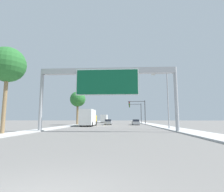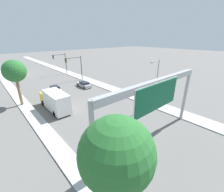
{
  "view_description": "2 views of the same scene",
  "coord_description": "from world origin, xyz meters",
  "views": [
    {
      "loc": [
        1.7,
        -2.92,
        1.56
      ],
      "look_at": [
        0.0,
        28.59,
        5.66
      ],
      "focal_mm": 28.0,
      "sensor_mm": 36.0,
      "label": 1
    },
    {
      "loc": [
        -13.46,
        9.76,
        11.89
      ],
      "look_at": [
        1.35,
        26.52,
        3.03
      ],
      "focal_mm": 24.0,
      "sensor_mm": 36.0,
      "label": 2
    }
  ],
  "objects": [
    {
      "name": "sidewalk_right",
      "position": [
        9.5,
        60.0,
        0.07
      ],
      "size": [
        3.0,
        120.0,
        0.15
      ],
      "color": "#BABABA",
      "rests_on": "ground"
    },
    {
      "name": "median_strip_left",
      "position": [
        -9.0,
        60.0,
        0.07
      ],
      "size": [
        2.0,
        120.0,
        0.15
      ],
      "color": "#BABABA",
      "rests_on": "ground"
    },
    {
      "name": "sign_gantry",
      "position": [
        0.0,
        17.88,
        6.23
      ],
      "size": [
        16.82,
        0.73,
        7.75
      ],
      "color": "#9EA0A5",
      "rests_on": "ground"
    },
    {
      "name": "car_far_left",
      "position": [
        -1.75,
        42.99,
        0.66
      ],
      "size": [
        1.76,
        4.39,
        1.39
      ],
      "color": "#A5A8AD",
      "rests_on": "ground"
    },
    {
      "name": "car_mid_left",
      "position": [
        5.25,
        41.72,
        0.65
      ],
      "size": [
        1.71,
        4.75,
        1.37
      ],
      "color": "#A5A8AD",
      "rests_on": "ground"
    },
    {
      "name": "truck_box_primary",
      "position": [
        -5.25,
        68.08,
        1.58
      ],
      "size": [
        2.34,
        8.39,
        3.1
      ],
      "color": "white",
      "rests_on": "ground"
    },
    {
      "name": "truck_box_secondary",
      "position": [
        -5.25,
        33.82,
        1.73
      ],
      "size": [
        2.46,
        8.25,
        3.42
      ],
      "color": "yellow",
      "rests_on": "ground"
    },
    {
      "name": "traffic_light_near_intersection",
      "position": [
        6.98,
        48.0,
        4.62
      ],
      "size": [
        5.01,
        0.32,
        6.84
      ],
      "color": "#2D2D30",
      "rests_on": "ground"
    },
    {
      "name": "traffic_light_mid_block",
      "position": [
        7.18,
        58.0,
        4.58
      ],
      "size": [
        4.42,
        0.32,
        6.84
      ],
      "color": "#2D2D30",
      "rests_on": "ground"
    },
    {
      "name": "palm_tree_foreground",
      "position": [
        -9.79,
        13.6,
        6.93
      ],
      "size": [
        3.54,
        3.54,
        8.78
      ],
      "color": "#8C704C",
      "rests_on": "ground"
    },
    {
      "name": "palm_tree_background",
      "position": [
        -9.2,
        39.91,
        6.35
      ],
      "size": [
        3.82,
        3.82,
        8.34
      ],
      "color": "#8C704C",
      "rests_on": "ground"
    },
    {
      "name": "street_lamp_right",
      "position": [
        8.31,
        23.18,
        4.99
      ],
      "size": [
        2.43,
        0.28,
        8.47
      ],
      "color": "#9EA0A5",
      "rests_on": "ground"
    }
  ]
}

